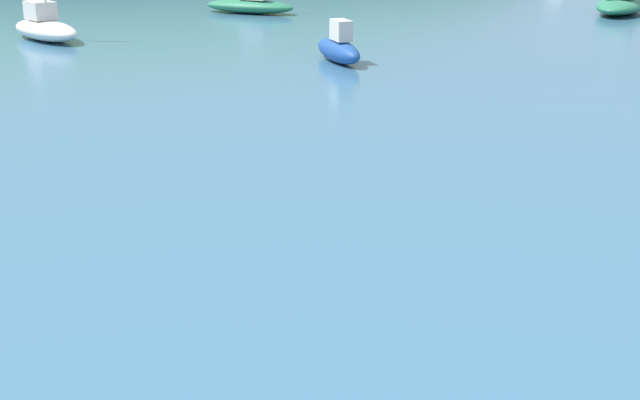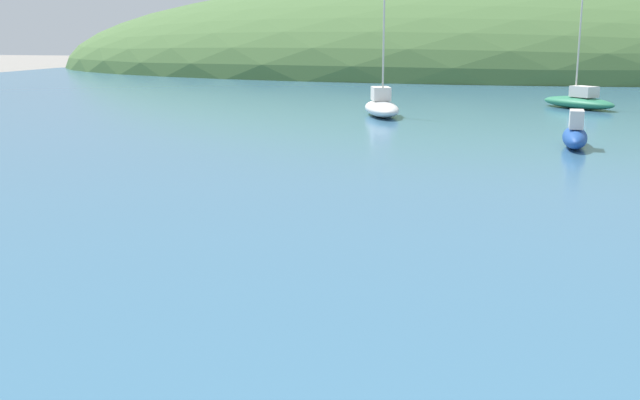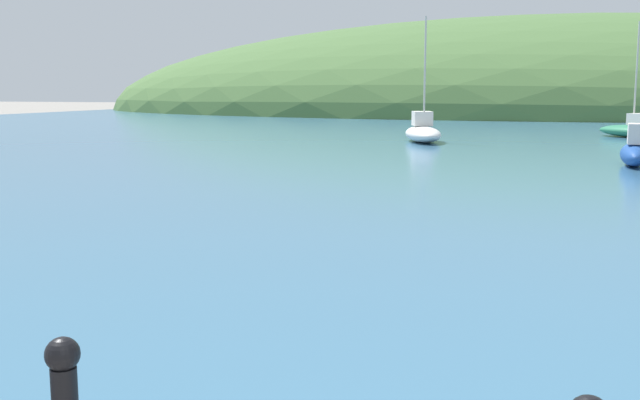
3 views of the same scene
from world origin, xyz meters
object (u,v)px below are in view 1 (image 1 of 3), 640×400
Objects in this scene: boat_red_dinghy at (45,27)px; boat_blue_hull at (621,3)px; boat_green_fishing at (250,4)px; boat_far_right at (339,48)px.

boat_red_dinghy is 20.81m from boat_blue_hull.
boat_blue_hull is at bearing -0.69° from boat_red_dinghy.
boat_red_dinghy is 0.73× the size of boat_blue_hull.
boat_green_fishing is 1.71× the size of boat_far_right.
boat_blue_hull is 13.93m from boat_green_fishing.
boat_green_fishing is (-12.99, 5.03, -0.05)m from boat_blue_hull.
boat_blue_hull is at bearing -21.15° from boat_green_fishing.
boat_far_right is (-1.30, -11.73, 0.02)m from boat_green_fishing.
boat_blue_hull is 2.29× the size of boat_far_right.
boat_blue_hull is (20.80, -0.25, 0.00)m from boat_red_dinghy.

